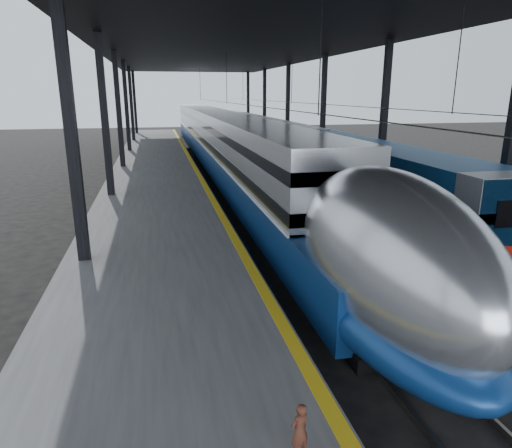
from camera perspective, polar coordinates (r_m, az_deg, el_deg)
name	(u,v)px	position (r m, az deg, el deg)	size (l,w,h in m)	color
ground	(302,346)	(12.00, 5.82, -14.93)	(160.00, 160.00, 0.00)	black
platform	(156,184)	(30.29, -12.41, 4.88)	(6.00, 80.00, 1.00)	#4C4C4F
yellow_strip	(199,175)	(30.31, -7.15, 6.11)	(0.30, 80.00, 0.01)	gold
rails	(275,185)	(31.36, 2.44, 4.83)	(6.52, 80.00, 0.16)	slate
canopy	(237,44)	(30.35, -2.45, 21.60)	(18.00, 75.00, 9.47)	black
tgv_train	(223,144)	(37.64, -4.11, 9.89)	(3.23, 65.20, 4.63)	silver
second_train	(279,144)	(39.87, 2.87, 9.93)	(2.78, 56.05, 3.83)	navy
child	(299,431)	(7.28, 5.45, -24.34)	(0.33, 0.21, 0.90)	#50271A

